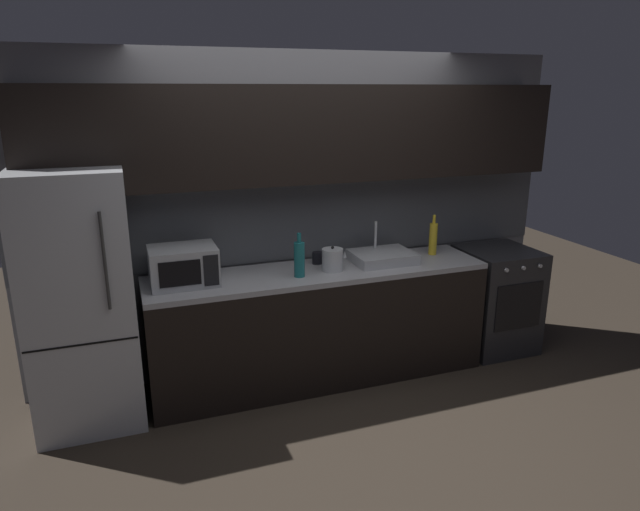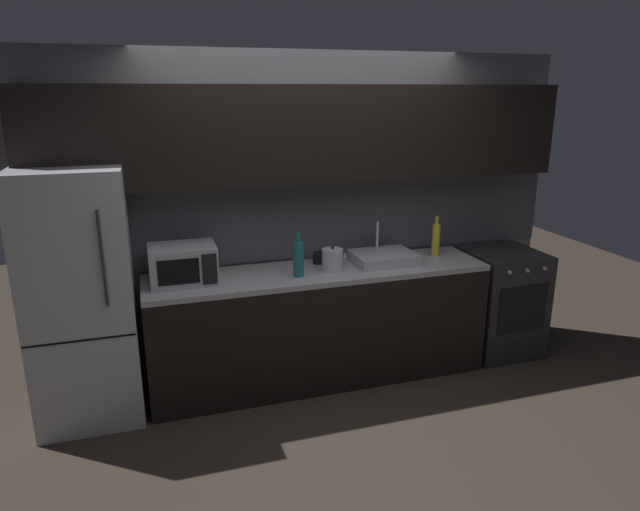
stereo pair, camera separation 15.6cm
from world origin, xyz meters
TOP-DOWN VIEW (x-y plane):
  - ground_plane at (0.00, 0.00)m, footprint 10.00×10.00m
  - back_wall at (0.00, 1.20)m, footprint 4.34×0.44m
  - counter_run at (0.00, 0.90)m, footprint 2.60×0.60m
  - refrigerator at (-1.68, 0.90)m, footprint 0.68×0.69m
  - oven_range at (1.64, 0.90)m, footprint 0.60×0.62m
  - microwave at (-1.00, 0.92)m, footprint 0.46×0.35m
  - sink_basin at (0.54, 0.93)m, footprint 0.48×0.38m
  - kettle at (0.09, 0.86)m, footprint 0.19×0.16m
  - wine_bottle_teal at (-0.19, 0.80)m, footprint 0.08×0.08m
  - wine_bottle_yellow at (1.03, 0.98)m, footprint 0.07×0.07m
  - mug_dark at (0.04, 1.05)m, footprint 0.08×0.08m

SIDE VIEW (x-z plane):
  - ground_plane at x=0.00m, z-range 0.00..0.00m
  - counter_run at x=0.00m, z-range 0.00..0.90m
  - oven_range at x=1.64m, z-range 0.00..0.90m
  - refrigerator at x=-1.68m, z-range 0.00..1.75m
  - sink_basin at x=0.54m, z-range 0.79..1.09m
  - mug_dark at x=0.04m, z-range 0.90..0.99m
  - kettle at x=0.09m, z-range 0.89..1.08m
  - wine_bottle_teal at x=-0.19m, z-range 0.87..1.20m
  - microwave at x=-1.00m, z-range 0.90..1.17m
  - wine_bottle_yellow at x=1.03m, z-range 0.87..1.20m
  - back_wall at x=0.00m, z-range 0.30..2.80m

